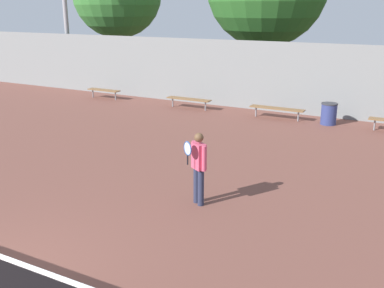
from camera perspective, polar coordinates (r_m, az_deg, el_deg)
The scene contains 6 objects.
tennis_player at distance 9.80m, azimuth 0.82°, elevation -2.68°, with size 0.52×0.50×1.64m.
bench_courtside_near at distance 17.91m, azimuth 10.74°, elevation 4.42°, with size 2.15×0.40×0.44m.
bench_adjacent_court at distance 19.41m, azimuth -0.41°, elevation 5.68°, with size 2.01×0.40×0.44m.
bench_by_gate at distance 21.95m, azimuth -11.13°, elevation 6.69°, with size 1.70×0.40×0.44m.
trash_bin at distance 17.51m, azimuth 16.98°, elevation 3.70°, with size 0.60×0.60×0.81m.
back_fence at distance 19.08m, azimuth 10.10°, elevation 8.39°, with size 33.61×0.06×2.88m.
Camera 1 is at (5.83, -3.42, 4.23)m, focal length 42.00 mm.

